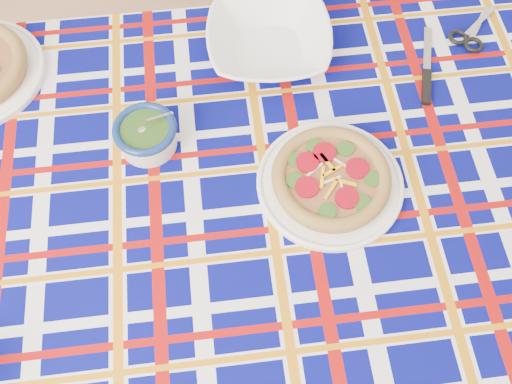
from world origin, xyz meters
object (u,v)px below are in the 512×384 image
main_focaccia_plate (331,178)px  pesto_bowl (146,134)px  dining_table (231,208)px  serving_bowl (269,42)px

main_focaccia_plate → pesto_bowl: 0.35m
main_focaccia_plate → pesto_bowl: pesto_bowl is taller
dining_table → pesto_bowl: 0.22m
dining_table → pesto_bowl: bearing=140.2°
main_focaccia_plate → pesto_bowl: (-0.24, 0.26, 0.01)m
dining_table → main_focaccia_plate: bearing=-3.3°
main_focaccia_plate → serving_bowl: 0.34m
main_focaccia_plate → pesto_bowl: size_ratio=2.32×
main_focaccia_plate → serving_bowl: serving_bowl is taller
dining_table → serving_bowl: 0.36m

